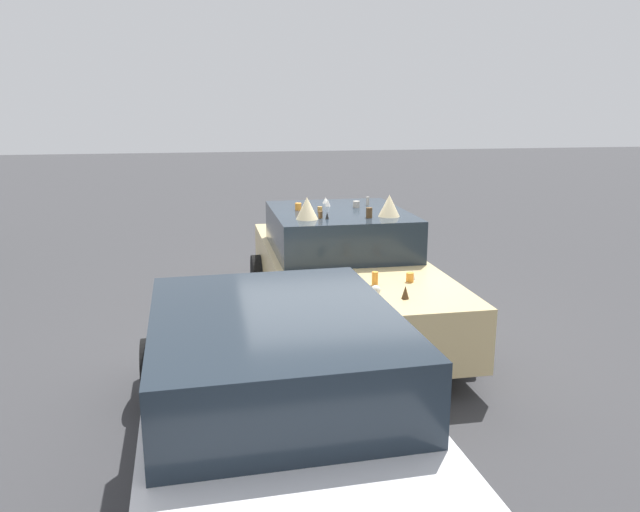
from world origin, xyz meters
TOP-DOWN VIEW (x-y plane):
  - ground_plane at (0.00, 0.00)m, footprint 60.00×60.00m
  - art_car_decorated at (0.07, 0.00)m, footprint 4.53×2.07m
  - parked_sedan_behind_right at (-3.08, 1.23)m, footprint 4.30×2.08m

SIDE VIEW (x-z plane):
  - ground_plane at x=0.00m, z-range 0.00..0.00m
  - parked_sedan_behind_right at x=-3.08m, z-range 0.00..1.38m
  - art_car_decorated at x=0.07m, z-range -0.13..1.52m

